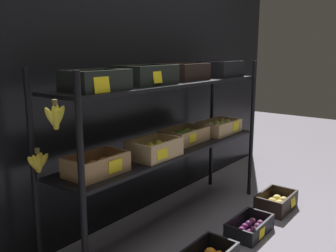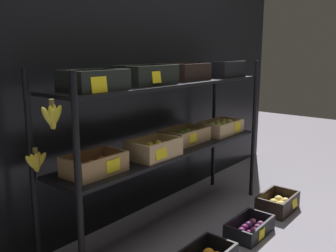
{
  "view_description": "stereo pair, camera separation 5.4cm",
  "coord_description": "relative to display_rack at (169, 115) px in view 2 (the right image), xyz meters",
  "views": [
    {
      "loc": [
        -1.88,
        -1.46,
        1.21
      ],
      "look_at": [
        0.0,
        0.0,
        0.72
      ],
      "focal_mm": 39.2,
      "sensor_mm": 36.0,
      "label": 1
    },
    {
      "loc": [
        -1.85,
        -1.51,
        1.21
      ],
      "look_at": [
        0.0,
        0.0,
        0.72
      ],
      "focal_mm": 39.2,
      "sensor_mm": 36.0,
      "label": 2
    }
  ],
  "objects": [
    {
      "name": "crate_ground_plum",
      "position": [
        0.25,
        -0.49,
        -0.75
      ],
      "size": [
        0.35,
        0.21,
        0.1
      ],
      "color": "black",
      "rests_on": "ground_plane"
    },
    {
      "name": "ground_plane",
      "position": [
        -0.0,
        0.01,
        -0.79
      ],
      "size": [
        10.0,
        10.0,
        0.0
      ],
      "primitive_type": "plane",
      "color": "slate"
    },
    {
      "name": "crate_ground_apple_gold",
      "position": [
        0.73,
        -0.49,
        -0.74
      ],
      "size": [
        0.34,
        0.23,
        0.13
      ],
      "color": "black",
      "rests_on": "ground_plane"
    },
    {
      "name": "display_rack",
      "position": [
        0.0,
        0.0,
        0.0
      ],
      "size": [
        1.89,
        0.42,
        1.13
      ],
      "color": "black",
      "rests_on": "ground_plane"
    },
    {
      "name": "storefront_wall",
      "position": [
        -0.0,
        0.4,
        0.22
      ],
      "size": [
        4.17,
        0.12,
        2.02
      ],
      "primitive_type": "cube",
      "color": "black",
      "rests_on": "ground_plane"
    }
  ]
}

